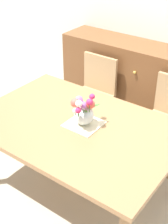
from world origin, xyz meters
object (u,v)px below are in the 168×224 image
object	(u,v)px
dining_table	(76,132)
flower_vase	(83,111)
chair_left	(94,90)
dresser	(120,81)

from	to	relation	value
dining_table	flower_vase	distance (m)	0.21
chair_left	flower_vase	xyz separation A→B (m)	(0.51, -0.88, 0.34)
chair_left	flower_vase	bearing A→B (deg)	119.74
chair_left	flower_vase	size ratio (longest dim) A/B	3.25
chair_left	flower_vase	distance (m)	1.08
dining_table	chair_left	size ratio (longest dim) A/B	1.90
chair_left	dresser	world-z (taller)	dresser
dining_table	flower_vase	bearing A→B (deg)	31.82
dining_table	dresser	bearing A→B (deg)	105.00
dining_table	dresser	size ratio (longest dim) A/B	1.22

